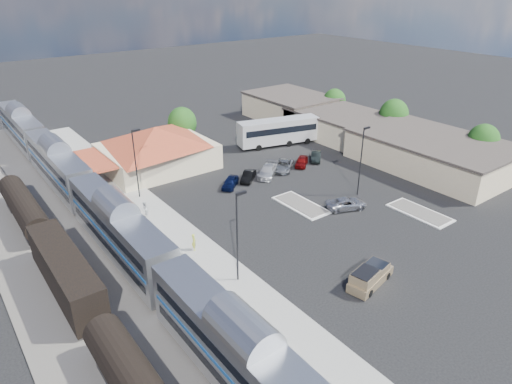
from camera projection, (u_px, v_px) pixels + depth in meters
ground at (287, 221)px, 52.56m from camera, size 280.00×280.00×0.00m
railbed at (81, 250)px, 46.94m from camera, size 16.00×100.00×0.12m
platform at (169, 231)px, 50.36m from camera, size 5.50×92.00×0.18m
passenger_train at (119, 232)px, 44.64m from camera, size 3.00×104.00×5.55m
freight_cars at (66, 274)px, 39.95m from camera, size 2.80×46.00×4.00m
station_depot at (156, 147)px, 66.13m from camera, size 18.35×12.24×6.20m
buildings_east at (359, 129)px, 77.11m from camera, size 14.40×51.40×4.80m
traffic_island_south at (301, 205)px, 56.13m from camera, size 3.30×7.50×0.21m
traffic_island_north at (420, 212)px, 54.31m from camera, size 3.30×7.50×0.21m
lamp_plat_s at (238, 231)px, 40.03m from camera, size 1.08×0.25×9.00m
lamp_plat_n at (136, 159)px, 55.96m from camera, size 1.08×0.25×9.00m
lamp_lot at (362, 156)px, 56.84m from camera, size 1.08×0.25×9.00m
tree_east_a at (483, 141)px, 66.44m from camera, size 4.56×4.56×6.42m
tree_east_b at (394, 115)px, 77.88m from camera, size 4.94×4.94×6.96m
tree_east_c at (334, 101)px, 88.21m from camera, size 4.41×4.41×6.21m
tree_depot at (182, 123)px, 74.19m from camera, size 4.71×4.71×6.63m
pickup_truck at (371, 276)px, 41.49m from camera, size 5.65×3.05×1.85m
suv at (346, 204)px, 55.14m from camera, size 5.50×4.04×1.39m
coach_bus at (278, 130)px, 75.46m from camera, size 13.98×6.32×4.39m
person_a at (194, 242)px, 46.39m from camera, size 0.65×0.78×1.85m
person_b at (145, 209)px, 52.97m from camera, size 0.98×1.08×1.81m
parked_car_a at (230, 182)px, 60.88m from camera, size 4.11×3.85×1.37m
parked_car_b at (248, 176)px, 62.84m from camera, size 3.95×3.68×1.32m
parked_car_c at (268, 171)px, 64.32m from camera, size 5.42×4.86×1.51m
parked_car_d at (284, 166)px, 66.30m from camera, size 5.33×4.95×1.39m
parked_car_e at (302, 161)px, 67.82m from camera, size 4.10×3.80×1.36m
parked_car_f at (316, 156)px, 69.78m from camera, size 3.92×3.93×1.36m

